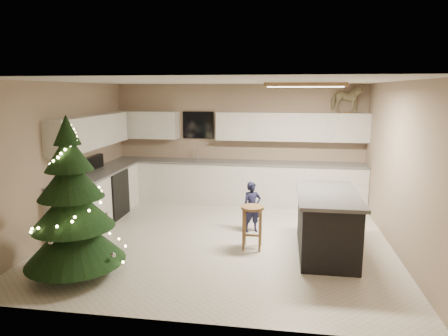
{
  "coord_description": "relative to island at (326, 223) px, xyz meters",
  "views": [
    {
      "loc": [
        0.99,
        -6.3,
        2.45
      ],
      "look_at": [
        0.0,
        0.35,
        1.15
      ],
      "focal_mm": 32.0,
      "sensor_mm": 36.0,
      "label": 1
    }
  ],
  "objects": [
    {
      "name": "rocking_horse",
      "position": [
        0.58,
        2.67,
        1.82
      ],
      "size": [
        0.71,
        0.46,
        0.57
      ],
      "rotation": [
        0.0,
        0.0,
        1.3
      ],
      "color": "brown",
      "rests_on": "cabinetry"
    },
    {
      "name": "bar_stool",
      "position": [
        -1.13,
        0.02,
        0.04
      ],
      "size": [
        0.36,
        0.36,
        0.69
      ],
      "rotation": [
        0.0,
        0.0,
        0.32
      ],
      "color": "brown",
      "rests_on": "ground_plane"
    },
    {
      "name": "toddler",
      "position": [
        -1.2,
        0.78,
        -0.03
      ],
      "size": [
        0.38,
        0.32,
        0.9
      ],
      "primitive_type": "imported",
      "rotation": [
        0.0,
        0.0,
        0.39
      ],
      "color": "black",
      "rests_on": "ground_plane"
    },
    {
      "name": "christmas_tree",
      "position": [
        -3.41,
        -1.26,
        0.41
      ],
      "size": [
        1.35,
        1.31,
        2.16
      ],
      "rotation": [
        0.0,
        0.0,
        0.27
      ],
      "color": "#3F2816",
      "rests_on": "ground_plane"
    },
    {
      "name": "ground_plane",
      "position": [
        -1.68,
        0.34,
        -0.48
      ],
      "size": [
        5.5,
        5.5,
        0.0
      ],
      "primitive_type": "plane",
      "color": "beige"
    },
    {
      "name": "island",
      "position": [
        0.0,
        0.0,
        0.0
      ],
      "size": [
        0.9,
        1.7,
        0.95
      ],
      "color": "black",
      "rests_on": "ground_plane"
    },
    {
      "name": "room_shell",
      "position": [
        -1.66,
        0.34,
        1.27
      ],
      "size": [
        5.52,
        5.02,
        2.61
      ],
      "color": "tan",
      "rests_on": "ground_plane"
    },
    {
      "name": "cabinetry",
      "position": [
        -2.59,
        1.99,
        0.28
      ],
      "size": [
        5.5,
        3.2,
        2.0
      ],
      "color": "silver",
      "rests_on": "ground_plane"
    }
  ]
}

